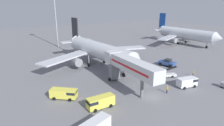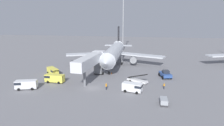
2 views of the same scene
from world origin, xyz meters
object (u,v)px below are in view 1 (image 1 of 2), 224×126
object	(u,v)px
jet_bridge	(127,65)
pushback_tug	(167,63)
safety_cone_alpha	(124,75)
airplane_background	(184,34)
belt_loader_truck	(165,74)
airplane_at_gate	(97,50)
ground_crew_worker_foreground	(193,73)
service_van_rear_left	(187,82)
apron_light_mast	(54,2)
ground_crew_worker_midground	(167,89)
service_van_outer_left	(64,93)
service_van_far_left	(100,102)

from	to	relation	value
jet_bridge	pushback_tug	distance (m)	22.51
safety_cone_alpha	airplane_background	size ratio (longest dim) A/B	0.02
pushback_tug	belt_loader_truck	world-z (taller)	belt_loader_truck
airplane_at_gate	jet_bridge	distance (m)	19.61
belt_loader_truck	ground_crew_worker_foreground	world-z (taller)	belt_loader_truck
pushback_tug	service_van_rear_left	size ratio (longest dim) A/B	1.10
jet_bridge	apron_light_mast	distance (m)	56.36
airplane_at_gate	ground_crew_worker_midground	bearing A→B (deg)	-83.97
service_van_outer_left	safety_cone_alpha	size ratio (longest dim) A/B	8.64
service_van_far_left	service_van_outer_left	world-z (taller)	service_van_far_left
service_van_rear_left	safety_cone_alpha	size ratio (longest dim) A/B	8.10
jet_bridge	service_van_far_left	bearing A→B (deg)	-156.47
airplane_at_gate	belt_loader_truck	bearing A→B (deg)	-62.37
service_van_rear_left	safety_cone_alpha	world-z (taller)	service_van_rear_left
belt_loader_truck	service_van_rear_left	world-z (taller)	belt_loader_truck
belt_loader_truck	safety_cone_alpha	distance (m)	11.16
service_van_rear_left	service_van_outer_left	distance (m)	28.41
service_van_far_left	ground_crew_worker_foreground	bearing A→B (deg)	1.12
safety_cone_alpha	jet_bridge	bearing A→B (deg)	-121.74
service_van_far_left	safety_cone_alpha	size ratio (longest dim) A/B	8.58
service_van_rear_left	service_van_outer_left	xyz separation A→B (m)	(-26.47, 10.32, -0.08)
pushback_tug	ground_crew_worker_foreground	size ratio (longest dim) A/B	3.47
airplane_background	service_van_far_left	bearing A→B (deg)	-154.91
ground_crew_worker_midground	apron_light_mast	world-z (taller)	apron_light_mast
ground_crew_worker_foreground	service_van_rear_left	bearing A→B (deg)	-154.76
safety_cone_alpha	apron_light_mast	bearing A→B (deg)	93.47
airplane_at_gate	service_van_outer_left	bearing A→B (deg)	-136.24
apron_light_mast	safety_cone_alpha	bearing A→B (deg)	-86.53
service_van_far_left	service_van_rear_left	bearing A→B (deg)	-7.70
service_van_rear_left	service_van_far_left	bearing A→B (deg)	172.30
apron_light_mast	service_van_far_left	bearing A→B (deg)	-100.78
airplane_at_gate	service_van_outer_left	size ratio (longest dim) A/B	7.38
service_van_outer_left	safety_cone_alpha	distance (m)	18.79
jet_bridge	airplane_background	distance (m)	61.68
pushback_tug	ground_crew_worker_midground	xyz separation A→B (m)	(-15.32, -13.28, -0.17)
airplane_background	ground_crew_worker_foreground	bearing A→B (deg)	-139.86
ground_crew_worker_foreground	belt_loader_truck	bearing A→B (deg)	151.81
airplane_at_gate	apron_light_mast	distance (m)	38.20
jet_bridge	service_van_rear_left	distance (m)	15.08
service_van_outer_left	ground_crew_worker_midground	world-z (taller)	service_van_outer_left
pushback_tug	belt_loader_truck	xyz separation A→B (m)	(-8.02, -6.23, -0.37)
pushback_tug	ground_crew_worker_midground	bearing A→B (deg)	-139.09
belt_loader_truck	jet_bridge	bearing A→B (deg)	-179.51
pushback_tug	safety_cone_alpha	bearing A→B (deg)	177.58
ground_crew_worker_midground	safety_cone_alpha	bearing A→B (deg)	95.80
ground_crew_worker_foreground	safety_cone_alpha	xyz separation A→B (m)	(-15.72, 10.69, -0.54)
belt_loader_truck	pushback_tug	bearing A→B (deg)	37.85
service_van_far_left	ground_crew_worker_foreground	distance (m)	29.79
jet_bridge	apron_light_mast	world-z (taller)	apron_light_mast
service_van_far_left	airplane_background	size ratio (longest dim) A/B	0.14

